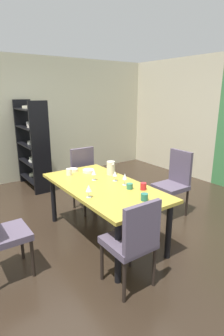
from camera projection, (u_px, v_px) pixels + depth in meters
ground_plane at (90, 221)px, 4.05m from camera, size 5.29×6.32×0.02m
back_panel_interior at (171, 117)px, 6.43m from camera, size 2.64×0.10×2.66m
left_interior_panel at (29, 120)px, 5.71m from camera, size 0.10×6.32×2.66m
dining_table at (103, 191)px, 3.40m from camera, size 1.84×0.93×0.75m
chair_right_near at (133, 239)px, 2.52m from camera, size 0.44×0.44×0.96m
chair_head_far at (175, 180)px, 4.14m from camera, size 0.44×0.45×1.03m
chair_left_far at (86, 176)px, 4.35m from camera, size 0.45×0.44×1.02m
display_shelf at (32, 144)px, 5.28m from camera, size 1.00×0.36×1.77m
wine_glass_corner at (125, 177)px, 3.36m from camera, size 0.06×0.06×0.16m
wine_glass_front at (89, 188)px, 2.96m from camera, size 0.07×0.07×0.15m
wine_glass_rear at (115, 174)px, 3.51m from camera, size 0.06×0.06×0.14m
wine_glass_south at (94, 172)px, 3.54m from camera, size 0.07×0.07×0.16m
serving_bowl_west at (88, 171)px, 3.92m from camera, size 0.17×0.17×0.04m
serving_bowl_center at (73, 170)px, 3.97m from camera, size 0.16×0.16×0.04m
cup_left at (69, 172)px, 3.78m from camera, size 0.08×0.08×0.10m
cup_north at (144, 197)px, 2.90m from camera, size 0.08×0.08×0.08m
cup_near_window at (143, 186)px, 3.21m from camera, size 0.07×0.07×0.09m
cup_east at (130, 186)px, 3.24m from camera, size 0.08×0.08×0.07m
pitcher_near_shelf at (111, 168)px, 3.79m from camera, size 0.13×0.12×0.20m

